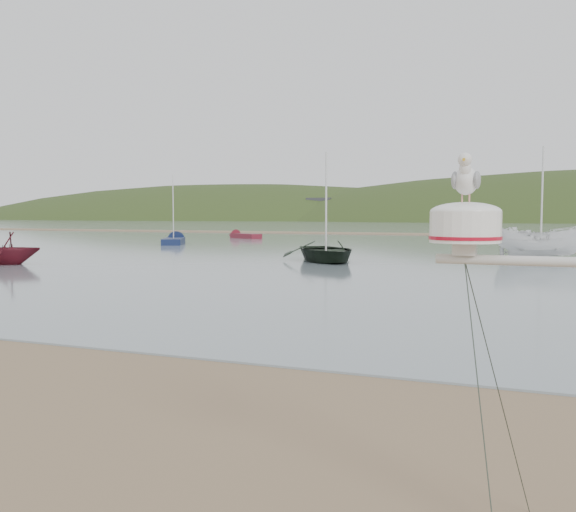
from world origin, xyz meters
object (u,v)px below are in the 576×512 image
(boat_red, at_px, (7,233))
(boat_white, at_px, (542,215))
(sailboat_blue_near, at_px, (176,240))
(boat_dark, at_px, (326,210))
(dinghy_red_far, at_px, (239,236))

(boat_red, xyz_separation_m, boat_white, (25.01, 13.71, 0.94))
(boat_white, height_order, sailboat_blue_near, sailboat_blue_near)
(boat_dark, xyz_separation_m, boat_white, (10.68, 6.17, -0.22))
(boat_dark, distance_m, dinghy_red_far, 32.19)
(boat_dark, xyz_separation_m, sailboat_blue_near, (-18.29, 14.60, -2.46))
(sailboat_blue_near, distance_m, dinghy_red_far, 11.99)
(boat_white, bearing_deg, sailboat_blue_near, 71.00)
(sailboat_blue_near, bearing_deg, boat_white, -16.23)
(boat_dark, bearing_deg, boat_red, 172.92)
(boat_red, relative_size, boat_white, 0.63)
(boat_red, xyz_separation_m, dinghy_red_far, (-3.66, 34.13, -1.31))
(boat_red, bearing_deg, dinghy_red_far, 158.50)
(boat_white, bearing_deg, dinghy_red_far, 51.77)
(boat_red, xyz_separation_m, sailboat_blue_near, (-3.96, 22.14, -1.30))
(boat_red, bearing_deg, boat_dark, 90.14)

